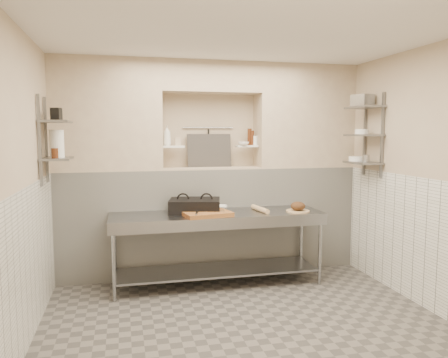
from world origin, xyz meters
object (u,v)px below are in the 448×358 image
object	(u,v)px
rolling_pin	(260,209)
bottle_soap	(167,135)
bowl_alcove	(243,144)
jug_left	(57,144)
panini_press	(195,206)
mixing_bowl	(219,208)
prep_table	(218,234)
cutting_board	(207,214)
bread_loaf	(298,206)

from	to	relation	value
rolling_pin	bottle_soap	xyz separation A→B (m)	(-1.09, 0.58, 0.91)
bowl_alcove	jug_left	bearing A→B (deg)	-164.99
panini_press	mixing_bowl	xyz separation A→B (m)	(0.34, 0.13, -0.06)
prep_table	bottle_soap	world-z (taller)	bottle_soap
prep_table	bowl_alcove	world-z (taller)	bowl_alcove
prep_table	panini_press	size ratio (longest dim) A/B	3.75
prep_table	rolling_pin	xyz separation A→B (m)	(0.54, -0.01, 0.29)
cutting_board	bottle_soap	bearing A→B (deg)	119.01
prep_table	bread_loaf	size ratio (longest dim) A/B	14.27
panini_press	rolling_pin	bearing A→B (deg)	3.97
mixing_bowl	bottle_soap	world-z (taller)	bottle_soap
panini_press	bottle_soap	bearing A→B (deg)	134.16
rolling_pin	panini_press	bearing A→B (deg)	171.58
rolling_pin	bowl_alcove	bearing A→B (deg)	98.10
panini_press	prep_table	bearing A→B (deg)	-10.28
bread_loaf	panini_press	bearing A→B (deg)	169.38
rolling_pin	bowl_alcove	size ratio (longest dim) A/B	2.71
panini_press	bread_loaf	distance (m)	1.28
mixing_bowl	bowl_alcove	bearing A→B (deg)	33.98
mixing_bowl	rolling_pin	size ratio (longest dim) A/B	0.53
cutting_board	rolling_pin	xyz separation A→B (m)	(0.70, 0.12, 0.01)
prep_table	jug_left	xyz separation A→B (m)	(-1.81, -0.10, 1.12)
cutting_board	panini_press	bearing A→B (deg)	113.30
mixing_bowl	bowl_alcove	world-z (taller)	bowl_alcove
cutting_board	rolling_pin	world-z (taller)	rolling_pin
bottle_soap	mixing_bowl	bearing A→B (deg)	-27.83
panini_press	jug_left	world-z (taller)	jug_left
jug_left	cutting_board	bearing A→B (deg)	-1.02
mixing_bowl	rolling_pin	xyz separation A→B (m)	(0.47, -0.25, 0.00)
bread_loaf	cutting_board	bearing A→B (deg)	-179.79
cutting_board	mixing_bowl	distance (m)	0.44
bottle_soap	bowl_alcove	world-z (taller)	bottle_soap
cutting_board	bread_loaf	size ratio (longest dim) A/B	3.02
rolling_pin	bottle_soap	size ratio (longest dim) A/B	1.52
cutting_board	mixing_bowl	size ratio (longest dim) A/B	2.56
bread_loaf	bowl_alcove	distance (m)	1.13
bread_loaf	prep_table	bearing A→B (deg)	172.76
bowl_alcove	bottle_soap	bearing A→B (deg)	176.50
panini_press	bread_loaf	size ratio (longest dim) A/B	3.81
mixing_bowl	jug_left	bearing A→B (deg)	-169.63
prep_table	bottle_soap	xyz separation A→B (m)	(-0.55, 0.57, 1.20)
bottle_soap	panini_press	bearing A→B (deg)	-58.23
prep_table	bowl_alcove	xyz separation A→B (m)	(0.47, 0.51, 1.09)
panini_press	jug_left	size ratio (longest dim) A/B	2.33
panini_press	bottle_soap	distance (m)	1.02
bread_loaf	bottle_soap	xyz separation A→B (m)	(-1.55, 0.70, 0.87)
cutting_board	rolling_pin	bearing A→B (deg)	9.82
rolling_pin	bread_loaf	size ratio (longest dim) A/B	2.22
prep_table	mixing_bowl	size ratio (longest dim) A/B	12.11
mixing_bowl	bowl_alcove	xyz separation A→B (m)	(0.39, 0.27, 0.81)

